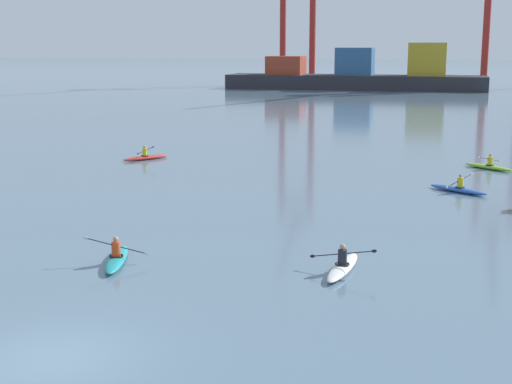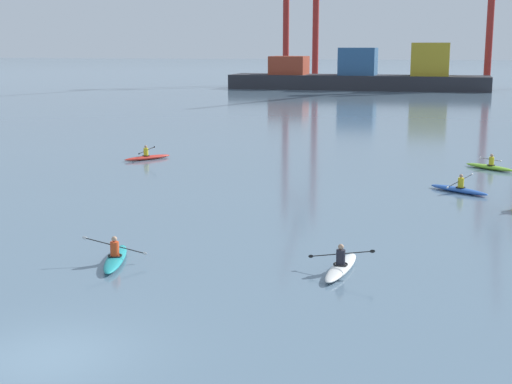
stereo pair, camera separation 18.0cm
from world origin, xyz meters
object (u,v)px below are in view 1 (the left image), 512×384
object	(u,v)px
container_barge	(359,75)
kayak_teal	(117,258)
kayak_blue	(458,189)
kayak_red	(146,157)
kayak_lime	(489,166)
kayak_white	(343,266)

from	to	relation	value
container_barge	kayak_teal	xyz separation A→B (m)	(3.91, -104.75, -2.26)
kayak_blue	kayak_red	world-z (taller)	kayak_red
container_barge	kayak_lime	bearing A→B (deg)	-77.97
kayak_white	kayak_lime	distance (m)	23.32
container_barge	kayak_lime	world-z (taller)	container_barge
kayak_teal	kayak_blue	bearing A→B (deg)	53.82
kayak_blue	kayak_teal	size ratio (longest dim) A/B	0.91
kayak_white	kayak_teal	bearing A→B (deg)	-172.69
kayak_white	kayak_blue	xyz separation A→B (m)	(3.87, 14.77, -0.00)
kayak_red	kayak_lime	distance (m)	21.61
kayak_white	kayak_teal	xyz separation A→B (m)	(-7.65, -0.98, 0.00)
kayak_teal	kayak_white	bearing A→B (deg)	7.31
kayak_blue	kayak_teal	xyz separation A→B (m)	(-11.52, -15.75, 0.00)
kayak_red	kayak_lime	world-z (taller)	kayak_red
kayak_white	kayak_blue	bearing A→B (deg)	75.31
kayak_teal	kayak_lime	size ratio (longest dim) A/B	1.13
kayak_blue	kayak_lime	bearing A→B (deg)	76.64
container_barge	kayak_teal	size ratio (longest dim) A/B	12.76
kayak_red	kayak_lime	xyz separation A→B (m)	(21.54, 1.68, 0.00)
kayak_blue	kayak_teal	distance (m)	19.52
container_barge	kayak_white	world-z (taller)	container_barge
kayak_teal	kayak_red	distance (m)	23.38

